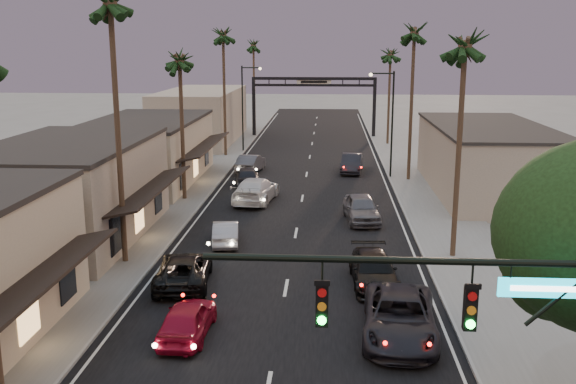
# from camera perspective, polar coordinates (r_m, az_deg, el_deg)

# --- Properties ---
(ground) EXTENTS (200.00, 200.00, 0.00)m
(ground) POSITION_cam_1_polar(r_m,az_deg,el_deg) (50.42, 1.42, 0.23)
(ground) COLOR slate
(ground) RESTS_ON ground
(road) EXTENTS (14.00, 120.00, 0.02)m
(road) POSITION_cam_1_polar(r_m,az_deg,el_deg) (55.30, 1.63, 1.37)
(road) COLOR black
(road) RESTS_ON ground
(sidewalk_left) EXTENTS (5.00, 92.00, 0.12)m
(sidewalk_left) POSITION_cam_1_polar(r_m,az_deg,el_deg) (63.17, -6.79, 2.79)
(sidewalk_left) COLOR slate
(sidewalk_left) RESTS_ON ground
(sidewalk_right) EXTENTS (5.00, 92.00, 0.12)m
(sidewalk_right) POSITION_cam_1_polar(r_m,az_deg,el_deg) (62.59, 10.59, 2.57)
(sidewalk_right) COLOR slate
(sidewalk_right) RESTS_ON ground
(storefront_mid) EXTENTS (8.00, 14.00, 5.50)m
(storefront_mid) POSITION_cam_1_polar(r_m,az_deg,el_deg) (39.07, -18.84, -0.09)
(storefront_mid) COLOR gray
(storefront_mid) RESTS_ON ground
(storefront_far) EXTENTS (8.00, 16.00, 5.00)m
(storefront_far) POSITION_cam_1_polar(r_m,az_deg,el_deg) (53.96, -12.43, 3.47)
(storefront_far) COLOR #B7A78C
(storefront_far) RESTS_ON ground
(storefront_dist) EXTENTS (8.00, 20.00, 6.00)m
(storefront_dist) POSITION_cam_1_polar(r_m,az_deg,el_deg) (76.06, -7.70, 6.72)
(storefront_dist) COLOR gray
(storefront_dist) RESTS_ON ground
(building_right) EXTENTS (8.00, 18.00, 5.00)m
(building_right) POSITION_cam_1_polar(r_m,az_deg,el_deg) (51.34, 17.27, 2.72)
(building_right) COLOR gray
(building_right) RESTS_ON ground
(traffic_signal) EXTENTS (8.51, 0.22, 7.80)m
(traffic_signal) POSITION_cam_1_polar(r_m,az_deg,el_deg) (14.94, 18.41, -11.49)
(traffic_signal) COLOR black
(traffic_signal) RESTS_ON ground
(arch) EXTENTS (15.20, 0.40, 7.27)m
(arch) POSITION_cam_1_polar(r_m,az_deg,el_deg) (79.36, 2.31, 8.92)
(arch) COLOR black
(arch) RESTS_ON ground
(streetlight_right) EXTENTS (2.13, 0.30, 9.00)m
(streetlight_right) POSITION_cam_1_polar(r_m,az_deg,el_deg) (54.68, 8.98, 6.73)
(streetlight_right) COLOR black
(streetlight_right) RESTS_ON ground
(streetlight_left) EXTENTS (2.13, 0.30, 9.00)m
(streetlight_left) POSITION_cam_1_polar(r_m,az_deg,el_deg) (67.96, -3.84, 8.05)
(streetlight_left) COLOR black
(streetlight_left) RESTS_ON ground
(palm_lc) EXTENTS (3.20, 3.20, 12.20)m
(palm_lc) POSITION_cam_1_polar(r_m,az_deg,el_deg) (46.35, -9.64, 11.99)
(palm_lc) COLOR #38281C
(palm_lc) RESTS_ON ground
(palm_ld) EXTENTS (3.20, 3.20, 14.20)m
(palm_ld) POSITION_cam_1_polar(r_m,az_deg,el_deg) (65.01, -5.80, 14.05)
(palm_ld) COLOR #38281C
(palm_ld) RESTS_ON ground
(palm_ra) EXTENTS (3.20, 3.20, 13.20)m
(palm_ra) POSITION_cam_1_polar(r_m,az_deg,el_deg) (33.82, 15.51, 13.08)
(palm_ra) COLOR #38281C
(palm_ra) RESTS_ON ground
(palm_rb) EXTENTS (3.20, 3.20, 14.20)m
(palm_rb) POSITION_cam_1_polar(r_m,az_deg,el_deg) (53.58, 11.19, 14.12)
(palm_rb) COLOR #38281C
(palm_rb) RESTS_ON ground
(palm_rc) EXTENTS (3.20, 3.20, 12.20)m
(palm_rc) POSITION_cam_1_polar(r_m,az_deg,el_deg) (73.45, 9.11, 12.30)
(palm_rc) COLOR #38281C
(palm_rc) RESTS_ON ground
(palm_far) EXTENTS (3.20, 3.20, 13.20)m
(palm_far) POSITION_cam_1_polar(r_m,az_deg,el_deg) (87.74, -3.09, 13.15)
(palm_far) COLOR #38281C
(palm_far) RESTS_ON ground
(oncoming_red) EXTENTS (1.81, 4.28, 1.45)m
(oncoming_red) POSITION_cam_1_polar(r_m,az_deg,el_deg) (25.62, -8.94, -11.10)
(oncoming_red) COLOR maroon
(oncoming_red) RESTS_ON ground
(oncoming_pickup) EXTENTS (2.96, 5.48, 1.46)m
(oncoming_pickup) POSITION_cam_1_polar(r_m,az_deg,el_deg) (30.89, -9.25, -6.84)
(oncoming_pickup) COLOR black
(oncoming_pickup) RESTS_ON ground
(oncoming_silver) EXTENTS (1.93, 4.19, 1.33)m
(oncoming_silver) POSITION_cam_1_polar(r_m,az_deg,el_deg) (36.79, -5.54, -3.58)
(oncoming_silver) COLOR #96969B
(oncoming_silver) RESTS_ON ground
(oncoming_white) EXTENTS (3.25, 6.38, 1.77)m
(oncoming_white) POSITION_cam_1_polar(r_m,az_deg,el_deg) (46.29, -2.88, 0.19)
(oncoming_white) COLOR silver
(oncoming_white) RESTS_ON ground
(oncoming_dgrey) EXTENTS (2.41, 4.80, 1.57)m
(oncoming_dgrey) POSITION_cam_1_polar(r_m,az_deg,el_deg) (51.80, -3.63, 1.44)
(oncoming_dgrey) COLOR black
(oncoming_dgrey) RESTS_ON ground
(oncoming_grey_far) EXTENTS (2.30, 5.05, 1.61)m
(oncoming_grey_far) POSITION_cam_1_polar(r_m,az_deg,el_deg) (57.21, -3.35, 2.56)
(oncoming_grey_far) COLOR #424146
(oncoming_grey_far) RESTS_ON ground
(curbside_near) EXTENTS (3.22, 6.20, 1.67)m
(curbside_near) POSITION_cam_1_polar(r_m,az_deg,el_deg) (25.60, 9.89, -10.88)
(curbside_near) COLOR black
(curbside_near) RESTS_ON ground
(curbside_black) EXTENTS (2.34, 5.17, 1.47)m
(curbside_black) POSITION_cam_1_polar(r_m,az_deg,el_deg) (30.67, 7.62, -6.91)
(curbside_black) COLOR black
(curbside_black) RESTS_ON ground
(curbside_grey) EXTENTS (2.54, 5.19, 1.71)m
(curbside_grey) POSITION_cam_1_polar(r_m,az_deg,el_deg) (41.45, 6.53, -1.45)
(curbside_grey) COLOR #525258
(curbside_grey) RESTS_ON ground
(curbside_far) EXTENTS (2.18, 5.08, 1.63)m
(curbside_far) POSITION_cam_1_polar(r_m,az_deg,el_deg) (57.37, 5.67, 2.56)
(curbside_far) COLOR black
(curbside_far) RESTS_ON ground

